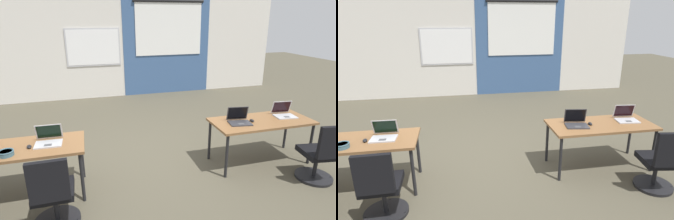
% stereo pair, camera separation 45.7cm
% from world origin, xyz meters
% --- Properties ---
extents(ground_plane, '(24.00, 24.00, 0.00)m').
position_xyz_m(ground_plane, '(0.00, 0.00, 0.00)').
color(ground_plane, '#4C4738').
extents(back_wall_assembly, '(10.00, 0.27, 2.80)m').
position_xyz_m(back_wall_assembly, '(0.04, 4.20, 1.41)').
color(back_wall_assembly, silver).
rests_on(back_wall_assembly, ground).
extents(desk_near_left, '(1.60, 0.70, 0.72)m').
position_xyz_m(desk_near_left, '(-1.75, -0.60, 0.66)').
color(desk_near_left, brown).
rests_on(desk_near_left, ground).
extents(desk_near_right, '(1.60, 0.70, 0.72)m').
position_xyz_m(desk_near_right, '(1.75, -0.60, 0.66)').
color(desk_near_right, brown).
rests_on(desk_near_right, ground).
extents(laptop_near_right_end, '(0.36, 0.33, 0.23)m').
position_xyz_m(laptop_near_right_end, '(2.21, -0.53, 0.77)').
color(laptop_near_right_end, '#B7B7BC').
rests_on(laptop_near_right_end, desk_near_right).
extents(chair_near_right_end, '(0.52, 0.57, 0.92)m').
position_xyz_m(chair_near_right_end, '(2.24, -1.36, 0.38)').
color(chair_near_right_end, black).
rests_on(chair_near_right_end, ground).
extents(laptop_near_left_inner, '(0.34, 0.31, 0.23)m').
position_xyz_m(laptop_near_left_inner, '(-1.39, -0.57, 0.77)').
color(laptop_near_left_inner, '#B7B7BC').
rests_on(laptop_near_left_inner, desk_near_left).
extents(mouse_near_left_inner, '(0.08, 0.11, 0.03)m').
position_xyz_m(mouse_near_left_inner, '(-1.61, -0.65, 0.74)').
color(mouse_near_left_inner, black).
rests_on(mouse_near_left_inner, desk_near_left).
extents(chair_near_left_inner, '(0.52, 0.54, 0.92)m').
position_xyz_m(chair_near_left_inner, '(-1.31, -1.30, 0.38)').
color(chair_near_left_inner, black).
rests_on(chair_near_left_inner, ground).
extents(laptop_near_right_inner, '(0.37, 0.33, 0.23)m').
position_xyz_m(laptop_near_right_inner, '(1.35, -0.60, 0.77)').
color(laptop_near_right_inner, '#333338').
rests_on(laptop_near_right_inner, desk_near_right).
extents(mouse_near_right_inner, '(0.07, 0.11, 0.03)m').
position_xyz_m(mouse_near_right_inner, '(1.57, -0.61, 0.74)').
color(mouse_near_right_inner, black).
rests_on(mouse_near_right_inner, desk_near_right).
extents(snack_bowl, '(0.18, 0.18, 0.06)m').
position_xyz_m(snack_bowl, '(-1.83, -0.80, 0.76)').
color(snack_bowl, '#3D6070').
rests_on(snack_bowl, desk_near_left).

